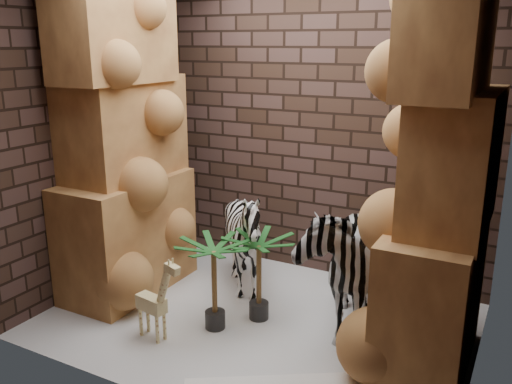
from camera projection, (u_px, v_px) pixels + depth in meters
The scene contains 12 objects.
floor at pixel (257, 320), 4.65m from camera, with size 3.50×3.50×0.00m, color silver.
wall_back at pixel (316, 128), 5.30m from camera, with size 3.50×3.50×0.00m, color #322118.
wall_front at pixel (158, 186), 3.18m from camera, with size 3.50×3.50×0.00m, color #322118.
wall_left at pixel (92, 133), 5.03m from camera, with size 3.00×3.00×0.00m, color #322118.
wall_right at pixel (497, 175), 3.45m from camera, with size 3.00×3.00×0.00m, color #322118.
rock_pillar_left at pixel (121, 136), 4.88m from camera, with size 0.68×1.30×3.00m, color tan, non-canonical shape.
rock_pillar_right at pixel (443, 169), 3.60m from camera, with size 0.58×1.25×3.00m, color tan, non-canonical shape.
zebra_right at pixel (340, 248), 4.37m from camera, with size 0.64×1.18×1.40m, color white.
zebra_left at pixel (245, 244), 5.03m from camera, with size 0.88×1.09×0.98m, color white.
giraffe_toy at pixel (151, 294), 4.28m from camera, with size 0.40×0.13×0.77m, color #F2E299, non-canonical shape.
palm_front at pixel (259, 277), 4.58m from camera, with size 0.36×0.36×0.77m, color #133F0D, non-canonical shape.
palm_back at pixel (214, 285), 4.42m from camera, with size 0.36×0.36×0.79m, color #133F0D, non-canonical shape.
Camera 1 is at (1.96, -3.68, 2.33)m, focal length 37.67 mm.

